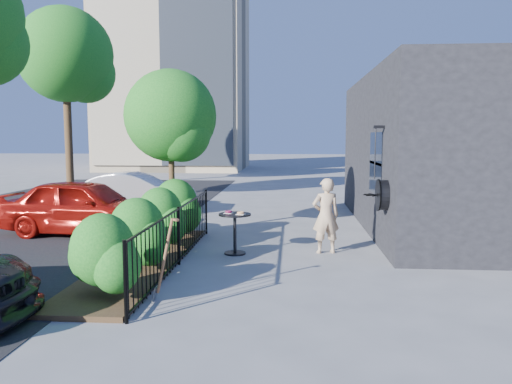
# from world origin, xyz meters

# --- Properties ---
(ground) EXTENTS (120.00, 120.00, 0.00)m
(ground) POSITION_xyz_m (0.00, 0.00, 0.00)
(ground) COLOR gray
(ground) RESTS_ON ground
(shop_building) EXTENTS (6.22, 9.00, 4.00)m
(shop_building) POSITION_xyz_m (5.50, 4.50, 2.00)
(shop_building) COLOR black
(shop_building) RESTS_ON ground
(fence) EXTENTS (0.05, 6.05, 1.10)m
(fence) POSITION_xyz_m (-1.50, 0.00, 0.56)
(fence) COLOR black
(fence) RESTS_ON ground
(planting_bed) EXTENTS (1.30, 6.00, 0.08)m
(planting_bed) POSITION_xyz_m (-2.20, 0.00, 0.04)
(planting_bed) COLOR #382616
(planting_bed) RESTS_ON ground
(shrubs) EXTENTS (1.10, 5.60, 1.24)m
(shrubs) POSITION_xyz_m (-2.10, 0.10, 0.70)
(shrubs) COLOR #16611B
(shrubs) RESTS_ON ground
(patio_tree) EXTENTS (2.20, 2.20, 3.94)m
(patio_tree) POSITION_xyz_m (-2.24, 2.76, 2.76)
(patio_tree) COLOR #3F2B19
(patio_tree) RESTS_ON ground
(street_tree_far) EXTENTS (4.40, 4.40, 8.28)m
(street_tree_far) POSITION_xyz_m (-9.94, 13.96, 5.92)
(street_tree_far) COLOR #3F2B19
(street_tree_far) RESTS_ON ground
(cafe_table) EXTENTS (0.66, 0.66, 0.89)m
(cafe_table) POSITION_xyz_m (-0.55, 0.93, 0.58)
(cafe_table) COLOR black
(cafe_table) RESTS_ON ground
(woman) EXTENTS (0.63, 0.48, 1.56)m
(woman) POSITION_xyz_m (1.31, 1.17, 0.78)
(woman) COLOR tan
(woman) RESTS_ON ground
(shovel) EXTENTS (0.42, 0.16, 1.26)m
(shovel) POSITION_xyz_m (-1.25, -2.08, 0.55)
(shovel) COLOR brown
(shovel) RESTS_ON ground
(car_red) EXTENTS (4.20, 2.00, 1.39)m
(car_red) POSITION_xyz_m (-4.44, 2.68, 0.69)
(car_red) COLOR #A4140D
(car_red) RESTS_ON ground
(car_silver) EXTENTS (3.81, 1.35, 1.25)m
(car_silver) POSITION_xyz_m (-4.41, 6.54, 0.63)
(car_silver) COLOR #BBBBC0
(car_silver) RESTS_ON ground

